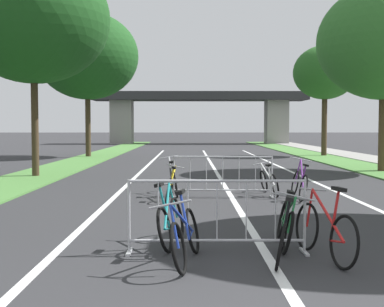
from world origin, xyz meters
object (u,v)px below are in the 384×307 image
(tree_left_oak_mid, at_px, (33,19))
(crowd_barrier_nearest, at_px, (217,216))
(tree_right_pine_near, at_px, (325,73))
(bicycle_purple_2, at_px, (299,184))
(bicycle_black_7, at_px, (283,235))
(tree_left_oak_near, at_px, (87,56))
(bicycle_silver_0, at_px, (173,180))
(bicycle_white_1, at_px, (269,182))
(bicycle_yellow_3, at_px, (171,185))
(bicycle_red_8, at_px, (325,231))
(bicycle_blue_4, at_px, (185,236))
(bicycle_teal_6, at_px, (171,221))
(crowd_barrier_second, at_px, (223,177))
(bicycle_green_5, at_px, (285,223))

(tree_left_oak_mid, height_order, crowd_barrier_nearest, tree_left_oak_mid)
(tree_right_pine_near, bearing_deg, bicycle_purple_2, -106.63)
(bicycle_black_7, bearing_deg, crowd_barrier_nearest, 167.72)
(tree_left_oak_near, distance_m, bicycle_silver_0, 18.35)
(bicycle_white_1, height_order, bicycle_black_7, bicycle_black_7)
(bicycle_purple_2, height_order, bicycle_yellow_3, bicycle_purple_2)
(bicycle_black_7, bearing_deg, bicycle_purple_2, 89.02)
(bicycle_red_8, bearing_deg, bicycle_blue_4, 173.27)
(tree_right_pine_near, relative_size, bicycle_yellow_3, 4.01)
(crowd_barrier_nearest, distance_m, bicycle_silver_0, 6.21)
(tree_right_pine_near, xyz_separation_m, bicycle_blue_4, (-8.26, -24.23, -4.66))
(crowd_barrier_nearest, bearing_deg, bicycle_teal_6, 144.32)
(bicycle_black_7, bearing_deg, bicycle_red_8, 19.34)
(bicycle_purple_2, distance_m, bicycle_blue_4, 6.51)
(bicycle_white_1, height_order, bicycle_teal_6, bicycle_teal_6)
(crowd_barrier_second, relative_size, bicycle_black_7, 1.57)
(bicycle_green_5, bearing_deg, crowd_barrier_nearest, 27.18)
(bicycle_red_8, bearing_deg, bicycle_purple_2, 68.27)
(bicycle_yellow_3, height_order, bicycle_red_8, bicycle_red_8)
(bicycle_white_1, height_order, bicycle_red_8, bicycle_red_8)
(tree_right_pine_near, xyz_separation_m, bicycle_teal_6, (-8.49, -23.20, -4.66))
(bicycle_yellow_3, bearing_deg, tree_left_oak_near, 109.89)
(bicycle_yellow_3, bearing_deg, bicycle_red_8, -65.49)
(bicycle_teal_6, bearing_deg, crowd_barrier_nearest, -26.33)
(crowd_barrier_second, distance_m, bicycle_blue_4, 6.37)
(tree_left_oak_near, height_order, crowd_barrier_nearest, tree_left_oak_near)
(tree_left_oak_near, height_order, tree_right_pine_near, tree_left_oak_near)
(bicycle_green_5, distance_m, bicycle_teal_6, 1.73)
(crowd_barrier_second, xyz_separation_m, bicycle_teal_6, (-1.14, -5.26, -0.15))
(bicycle_yellow_3, bearing_deg, tree_right_pine_near, 67.31)
(tree_left_oak_near, relative_size, crowd_barrier_second, 3.27)
(tree_left_oak_mid, bearing_deg, tree_right_pine_near, 42.93)
(bicycle_blue_4, xyz_separation_m, bicycle_red_8, (1.88, 0.20, 0.02))
(tree_right_pine_near, bearing_deg, bicycle_white_1, -109.25)
(crowd_barrier_nearest, distance_m, crowd_barrier_second, 5.77)
(tree_right_pine_near, distance_m, bicycle_yellow_3, 20.84)
(tree_left_oak_near, xyz_separation_m, crowd_barrier_second, (6.77, -17.03, -5.37))
(bicycle_silver_0, bearing_deg, bicycle_red_8, -76.82)
(bicycle_yellow_3, bearing_deg, crowd_barrier_nearest, -78.38)
(crowd_barrier_second, relative_size, bicycle_red_8, 1.50)
(crowd_barrier_second, bearing_deg, tree_left_oak_near, 111.68)
(bicycle_purple_2, bearing_deg, crowd_barrier_second, 168.67)
(bicycle_green_5, xyz_separation_m, bicycle_teal_6, (-1.72, 0.09, 0.03))
(crowd_barrier_second, relative_size, bicycle_white_1, 1.51)
(bicycle_green_5, bearing_deg, bicycle_yellow_3, -62.45)
(tree_left_oak_mid, relative_size, bicycle_black_7, 4.79)
(tree_left_oak_near, relative_size, bicycle_purple_2, 4.98)
(tree_left_oak_near, relative_size, crowd_barrier_nearest, 3.30)
(bicycle_yellow_3, relative_size, bicycle_blue_4, 0.97)
(tree_left_oak_near, distance_m, crowd_barrier_second, 19.10)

